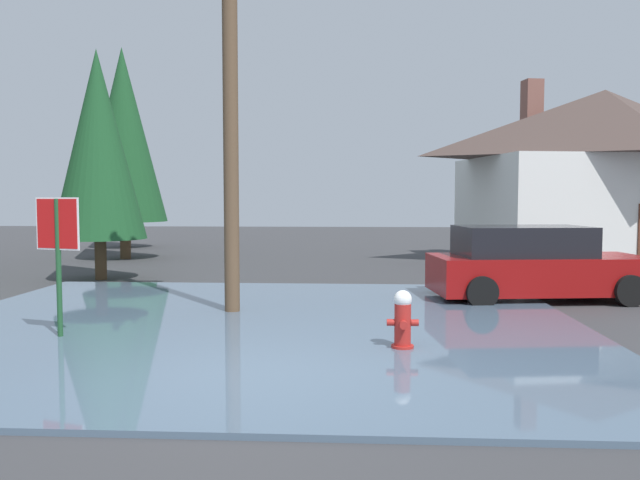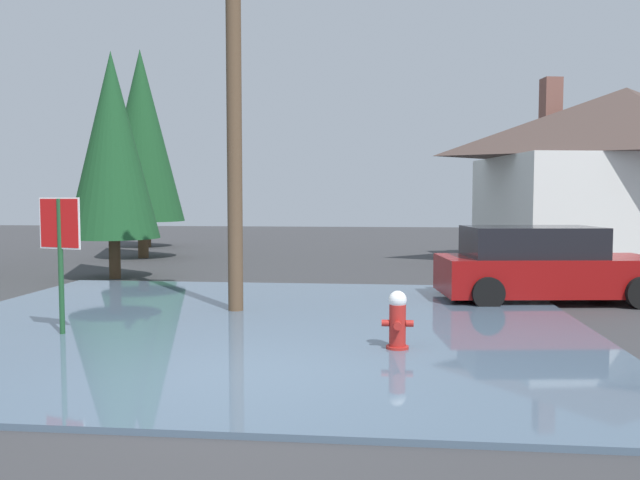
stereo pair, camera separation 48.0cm
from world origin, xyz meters
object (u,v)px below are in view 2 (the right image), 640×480
(stop_sign_near, at_px, (60,238))
(fire_hydrant, at_px, (398,323))
(house, at_px, (624,172))
(pine_tree_far_center, at_px, (112,146))
(utility_pole, at_px, (234,74))
(parked_car, at_px, (543,266))
(pine_tree_mid_left, at_px, (146,154))
(pine_tree_tall_left, at_px, (141,136))

(stop_sign_near, relative_size, fire_hydrant, 2.47)
(house, relative_size, pine_tree_far_center, 1.68)
(stop_sign_near, distance_m, pine_tree_far_center, 7.78)
(utility_pole, height_order, house, utility_pole)
(fire_hydrant, relative_size, parked_car, 0.19)
(pine_tree_mid_left, bearing_deg, fire_hydrant, -59.75)
(pine_tree_tall_left, distance_m, pine_tree_far_center, 5.97)
(parked_car, relative_size, pine_tree_mid_left, 0.67)
(stop_sign_near, relative_size, parked_car, 0.47)
(fire_hydrant, height_order, parked_car, parked_car)
(fire_hydrant, height_order, pine_tree_mid_left, pine_tree_mid_left)
(utility_pole, bearing_deg, pine_tree_mid_left, 116.36)
(stop_sign_near, height_order, pine_tree_far_center, pine_tree_far_center)
(parked_car, bearing_deg, pine_tree_mid_left, 135.60)
(pine_tree_far_center, bearing_deg, pine_tree_tall_left, 104.17)
(stop_sign_near, bearing_deg, pine_tree_far_center, 107.74)
(parked_car, bearing_deg, stop_sign_near, -152.07)
(fire_hydrant, xyz_separation_m, utility_pole, (-2.97, 2.76, 4.01))
(pine_tree_far_center, bearing_deg, stop_sign_near, -72.26)
(utility_pole, distance_m, parked_car, 7.40)
(stop_sign_near, height_order, parked_car, stop_sign_near)
(utility_pole, distance_m, house, 15.26)
(fire_hydrant, xyz_separation_m, parked_car, (3.10, 4.83, 0.32))
(stop_sign_near, bearing_deg, pine_tree_mid_left, 107.15)
(house, distance_m, pine_tree_mid_left, 19.07)
(fire_hydrant, height_order, pine_tree_tall_left, pine_tree_tall_left)
(stop_sign_near, xyz_separation_m, utility_pole, (2.20, 2.32, 2.88))
(utility_pole, xyz_separation_m, pine_tree_far_center, (-4.49, 4.84, -0.88))
(pine_tree_mid_left, bearing_deg, stop_sign_near, -72.85)
(pine_tree_mid_left, xyz_separation_m, pine_tree_far_center, (3.23, -10.73, -0.50))
(stop_sign_near, bearing_deg, parked_car, 27.93)
(pine_tree_far_center, bearing_deg, utility_pole, -47.18)
(pine_tree_tall_left, height_order, pine_tree_mid_left, pine_tree_tall_left)
(house, height_order, parked_car, house)
(fire_hydrant, bearing_deg, pine_tree_mid_left, 120.25)
(utility_pole, bearing_deg, stop_sign_near, -133.49)
(pine_tree_mid_left, distance_m, pine_tree_far_center, 11.22)
(parked_car, height_order, pine_tree_far_center, pine_tree_far_center)
(house, relative_size, parked_car, 2.20)
(utility_pole, height_order, pine_tree_far_center, utility_pole)
(fire_hydrant, xyz_separation_m, house, (7.74, 13.54, 2.59))
(utility_pole, relative_size, house, 0.84)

